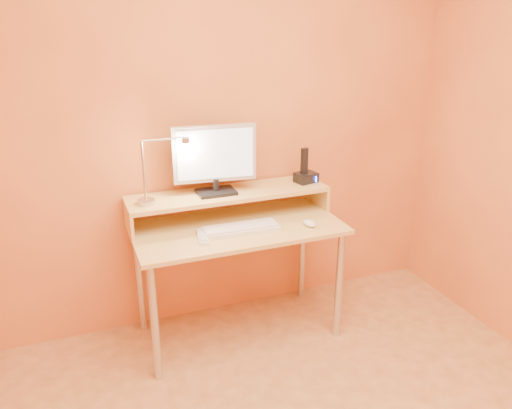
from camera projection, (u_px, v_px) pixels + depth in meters
name	position (u px, v px, depth m)	size (l,w,h in m)	color
wall_back	(219.00, 124.00, 3.01)	(3.00, 0.04, 2.50)	#EC9445
desk_leg_fl	(155.00, 324.00, 2.65)	(0.04, 0.04, 0.69)	silver
desk_leg_fr	(339.00, 286.00, 3.02)	(0.04, 0.04, 0.69)	silver
desk_leg_bl	(140.00, 280.00, 3.09)	(0.04, 0.04, 0.69)	silver
desk_leg_br	(302.00, 251.00, 3.46)	(0.04, 0.04, 0.69)	silver
desk_lower	(237.00, 228.00, 2.93)	(1.20, 0.60, 0.03)	tan
shelf_riser_left	(129.00, 220.00, 2.83)	(0.02, 0.30, 0.14)	tan
shelf_riser_right	(317.00, 194.00, 3.23)	(0.02, 0.30, 0.14)	tan
desk_shelf	(229.00, 194.00, 3.00)	(1.20, 0.30, 0.03)	tan
monitor_foot	(216.00, 192.00, 2.97)	(0.22, 0.16, 0.02)	black
monitor_neck	(216.00, 185.00, 2.95)	(0.04, 0.04, 0.07)	black
monitor_panel	(215.00, 154.00, 2.89)	(0.48, 0.04, 0.33)	silver
monitor_back	(213.00, 153.00, 2.91)	(0.43, 0.01, 0.28)	black
monitor_screen	(215.00, 154.00, 2.88)	(0.44, 0.00, 0.28)	silver
lamp_base	(146.00, 202.00, 2.80)	(0.10, 0.10, 0.03)	silver
lamp_post	(144.00, 171.00, 2.74)	(0.01, 0.01, 0.33)	silver
lamp_arm	(164.00, 139.00, 2.72)	(0.01, 0.01, 0.24)	silver
lamp_head	(186.00, 140.00, 2.76)	(0.04, 0.04, 0.03)	silver
lamp_bulb	(186.00, 143.00, 2.77)	(0.03, 0.03, 0.00)	#FFEAC6
phone_dock	(306.00, 177.00, 3.16)	(0.13, 0.10, 0.06)	black
phone_handset	(304.00, 161.00, 3.11)	(0.04, 0.03, 0.16)	black
phone_led	(316.00, 179.00, 3.13)	(0.01, 0.00, 0.04)	#3360FF
keyboard	(240.00, 229.00, 2.85)	(0.44, 0.14, 0.02)	silver
mouse	(309.00, 223.00, 2.91)	(0.06, 0.10, 0.03)	white
remote_control	(203.00, 237.00, 2.76)	(0.05, 0.19, 0.02)	silver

